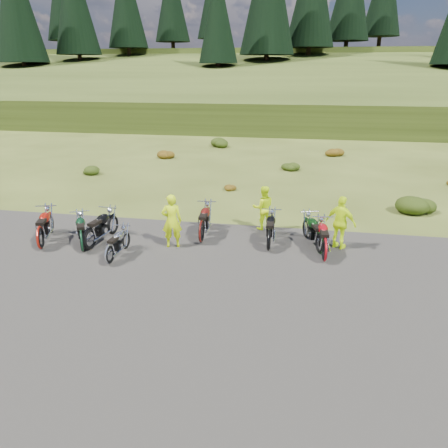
% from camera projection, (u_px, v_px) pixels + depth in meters
% --- Properties ---
extents(ground, '(300.00, 300.00, 0.00)m').
position_uv_depth(ground, '(191.00, 265.00, 13.93)').
color(ground, '#3E4818').
rests_on(ground, ground).
extents(gravel_pad, '(20.00, 12.00, 0.04)m').
position_uv_depth(gravel_pad, '(173.00, 296.00, 12.08)').
color(gravel_pad, black).
rests_on(gravel_pad, ground).
extents(hill_slope, '(300.00, 45.97, 9.37)m').
position_uv_depth(hill_slope, '(282.00, 114.00, 60.22)').
color(hill_slope, '#303C14').
rests_on(hill_slope, ground).
extents(hill_plateau, '(300.00, 90.00, 9.17)m').
position_uv_depth(hill_plateau, '(295.00, 92.00, 115.77)').
color(hill_plateau, '#303C14').
rests_on(hill_plateau, ground).
extents(conifer_14, '(5.28, 5.28, 14.00)m').
position_uv_depth(conifer_14, '(20.00, 8.00, 81.91)').
color(conifer_14, black).
rests_on(conifer_14, ground).
extents(conifer_20, '(5.72, 5.72, 15.00)m').
position_uv_depth(conifer_20, '(212.00, 0.00, 80.00)').
color(conifer_20, black).
rests_on(conifer_20, ground).
extents(conifer_21, '(5.28, 5.28, 14.00)m').
position_uv_depth(conifer_21, '(218.00, 15.00, 57.53)').
color(conifer_21, black).
rests_on(conifer_21, ground).
extents(shrub_1, '(1.03, 1.03, 0.61)m').
position_uv_depth(shrub_1, '(90.00, 169.00, 25.85)').
color(shrub_1, '#1B310C').
rests_on(shrub_1, ground).
extents(shrub_2, '(1.30, 1.30, 0.77)m').
position_uv_depth(shrub_2, '(165.00, 153.00, 30.23)').
color(shrub_2, '#62340C').
rests_on(shrub_2, ground).
extents(shrub_3, '(1.56, 1.56, 0.92)m').
position_uv_depth(shrub_3, '(220.00, 141.00, 34.62)').
color(shrub_3, '#1B310C').
rests_on(shrub_3, ground).
extents(shrub_4, '(0.77, 0.77, 0.45)m').
position_uv_depth(shrub_4, '(229.00, 186.00, 22.44)').
color(shrub_4, '#62340C').
rests_on(shrub_4, ground).
extents(shrub_5, '(1.03, 1.03, 0.61)m').
position_uv_depth(shrub_5, '(290.00, 165.00, 26.82)').
color(shrub_5, '#1B310C').
rests_on(shrub_5, ground).
extents(shrub_6, '(1.30, 1.30, 0.77)m').
position_uv_depth(shrub_6, '(334.00, 151.00, 31.21)').
color(shrub_6, '#62340C').
rests_on(shrub_6, ground).
extents(shrub_7, '(1.56, 1.56, 0.92)m').
position_uv_depth(shrub_7, '(417.00, 202.00, 18.93)').
color(shrub_7, '#1B310C').
rests_on(shrub_7, ground).
extents(motorcycle_0, '(1.00, 2.33, 1.18)m').
position_uv_depth(motorcycle_0, '(91.00, 250.00, 15.11)').
color(motorcycle_0, black).
rests_on(motorcycle_0, ground).
extents(motorcycle_1, '(1.48, 2.42, 1.20)m').
position_uv_depth(motorcycle_1, '(42.00, 249.00, 15.18)').
color(motorcycle_1, maroon).
rests_on(motorcycle_1, ground).
extents(motorcycle_2, '(1.62, 2.20, 1.11)m').
position_uv_depth(motorcycle_2, '(83.00, 252.00, 14.95)').
color(motorcycle_2, black).
rests_on(motorcycle_2, ground).
extents(motorcycle_3, '(0.67, 1.88, 0.97)m').
position_uv_depth(motorcycle_3, '(111.00, 264.00, 14.00)').
color(motorcycle_3, '#9A9A9E').
rests_on(motorcycle_3, ground).
extents(motorcycle_4, '(0.90, 2.32, 1.19)m').
position_uv_depth(motorcycle_4, '(202.00, 243.00, 15.75)').
color(motorcycle_4, '#50110D').
rests_on(motorcycle_4, ground).
extents(motorcycle_5, '(0.77, 2.19, 1.14)m').
position_uv_depth(motorcycle_5, '(268.00, 251.00, 15.04)').
color(motorcycle_5, black).
rests_on(motorcycle_5, ground).
extents(motorcycle_6, '(0.89, 2.24, 1.15)m').
position_uv_depth(motorcycle_6, '(324.00, 262.00, 14.21)').
color(motorcycle_6, maroon).
rests_on(motorcycle_6, ground).
extents(motorcycle_7, '(1.37, 2.28, 1.13)m').
position_uv_depth(motorcycle_7, '(319.00, 254.00, 14.79)').
color(motorcycle_7, black).
rests_on(motorcycle_7, ground).
extents(person_middle, '(0.78, 0.62, 1.90)m').
position_uv_depth(person_middle, '(172.00, 222.00, 15.05)').
color(person_middle, '#C3E40C').
rests_on(person_middle, ground).
extents(person_right_a, '(0.98, 0.86, 1.71)m').
position_uv_depth(person_right_a, '(263.00, 208.00, 16.77)').
color(person_right_a, '#C3E40C').
rests_on(person_right_a, ground).
extents(person_right_b, '(1.17, 0.94, 1.86)m').
position_uv_depth(person_right_b, '(341.00, 223.00, 14.93)').
color(person_right_b, '#C3E40C').
rests_on(person_right_b, ground).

